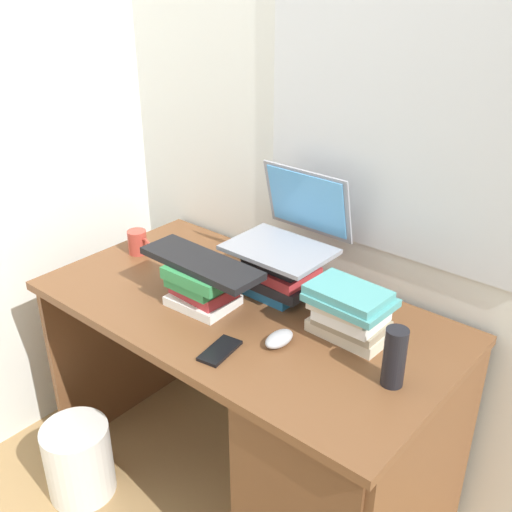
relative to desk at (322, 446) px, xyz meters
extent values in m
plane|color=#9E7A4C|center=(-0.34, 0.03, -0.42)|extent=(6.00, 6.00, 0.00)
cube|color=silver|center=(-0.34, 0.43, 0.88)|extent=(6.00, 0.05, 2.60)
cube|color=silver|center=(-0.07, 0.40, 0.90)|extent=(0.90, 0.01, 0.80)
cube|color=silver|center=(-1.26, 0.03, 0.88)|extent=(0.05, 6.00, 2.60)
cube|color=brown|center=(-0.34, 0.03, 0.34)|extent=(1.35, 0.72, 0.03)
cube|color=brown|center=(-1.01, 0.03, -0.05)|extent=(0.02, 0.66, 0.74)
cube|color=brown|center=(0.32, 0.03, -0.05)|extent=(0.02, 0.66, 0.74)
cube|color=brown|center=(0.11, -0.01, -0.05)|extent=(0.41, 0.61, 0.70)
cube|color=#2672B2|center=(-0.32, 0.17, 0.37)|extent=(0.18, 0.18, 0.03)
cube|color=black|center=(-0.31, 0.16, 0.40)|extent=(0.24, 0.16, 0.04)
cube|color=#B22D33|center=(-0.31, 0.17, 0.44)|extent=(0.22, 0.18, 0.03)
cube|color=black|center=(-0.31, 0.17, 0.47)|extent=(0.21, 0.13, 0.03)
cube|color=#8C338C|center=(-0.30, 0.17, 0.49)|extent=(0.22, 0.16, 0.02)
cube|color=white|center=(-0.45, -0.04, 0.37)|extent=(0.21, 0.17, 0.03)
cube|color=#B22D33|center=(-0.46, -0.03, 0.40)|extent=(0.19, 0.15, 0.04)
cube|color=#338C4C|center=(-0.45, -0.05, 0.44)|extent=(0.17, 0.15, 0.03)
cube|color=#338C4C|center=(-0.44, -0.06, 0.47)|extent=(0.21, 0.16, 0.04)
cube|color=beige|center=(0.00, 0.11, 0.37)|extent=(0.23, 0.13, 0.04)
cube|color=gray|center=(0.01, 0.10, 0.40)|extent=(0.20, 0.13, 0.03)
cube|color=white|center=(0.01, 0.10, 0.43)|extent=(0.18, 0.15, 0.03)
cube|color=beige|center=(-0.01, 0.09, 0.46)|extent=(0.19, 0.15, 0.02)
cube|color=teal|center=(0.00, 0.09, 0.48)|extent=(0.24, 0.18, 0.02)
cube|color=teal|center=(0.00, 0.09, 0.51)|extent=(0.23, 0.15, 0.02)
cube|color=gray|center=(-0.31, 0.17, 0.51)|extent=(0.33, 0.24, 0.01)
cube|color=gray|center=(-0.31, 0.31, 0.63)|extent=(0.33, 0.06, 0.23)
cube|color=#59A5E5|center=(-0.31, 0.30, 0.63)|extent=(0.29, 0.05, 0.20)
cube|color=black|center=(-0.45, -0.04, 0.50)|extent=(0.42, 0.15, 0.02)
ellipsoid|color=#A5A8AD|center=(-0.13, -0.06, 0.37)|extent=(0.06, 0.10, 0.04)
cylinder|color=#B23F33|center=(-0.90, 0.06, 0.40)|extent=(0.07, 0.07, 0.09)
torus|color=#B23F33|center=(-0.85, 0.06, 0.40)|extent=(0.05, 0.01, 0.05)
cylinder|color=black|center=(0.20, -0.01, 0.43)|extent=(0.06, 0.06, 0.17)
cube|color=black|center=(-0.23, -0.20, 0.36)|extent=(0.09, 0.14, 0.01)
cylinder|color=silver|center=(-0.78, -0.38, -0.27)|extent=(0.24, 0.24, 0.29)
camera|label=1|loc=(0.75, -1.21, 1.36)|focal=42.64mm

